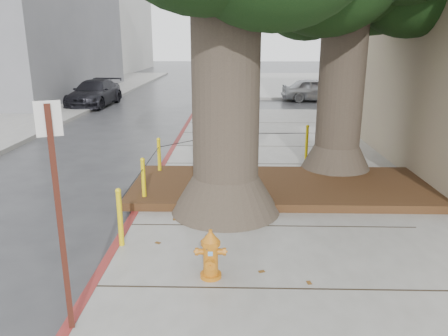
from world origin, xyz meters
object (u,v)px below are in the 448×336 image
Objects in this scene: signpost at (58,208)px; car_silver at (315,90)px; car_red at (422,97)px; car_dark at (94,93)px; fire_hydrant at (211,254)px.

signpost is 21.47m from car_silver.
signpost is 0.68× the size of car_silver.
car_red is 16.70m from car_dark.
car_silver is (6.27, 20.51, -0.95)m from signpost.
car_dark is (-11.74, -2.14, 0.03)m from car_silver.
signpost is at bearing -70.05° from car_dark.
car_red is at bearing 33.40° from signpost.
car_silver is 11.93m from car_dark.
car_red reaches higher than fire_hydrant.
signpost reaches higher than fire_hydrant.
car_red is at bearing 59.10° from fire_hydrant.
car_dark is at bearing 97.88° from car_silver.
car_dark reaches higher than car_silver.
car_dark is (-16.70, 0.16, 0.11)m from car_red.
car_silver reaches higher than car_red.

